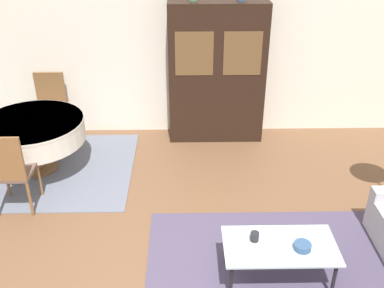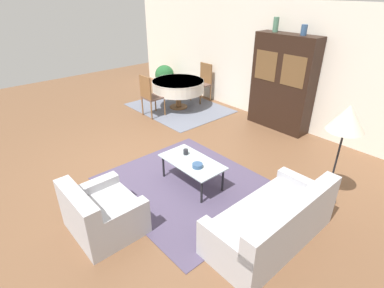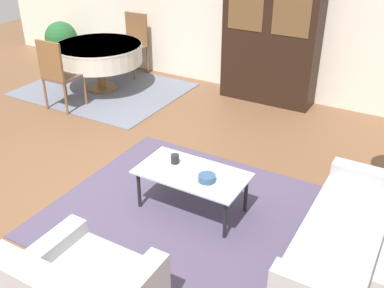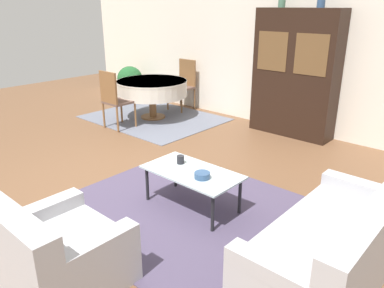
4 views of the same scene
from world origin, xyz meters
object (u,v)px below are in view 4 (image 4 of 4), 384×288
vase_short (321,1)px  dining_table (152,88)px  display_cabinet (295,74)px  coffee_table (192,175)px  cup (181,160)px  bowl (202,175)px  potted_plant (130,81)px  couch (335,247)px  armchair (58,253)px  dining_chair_far (184,82)px  dining_chair_near (114,97)px

vase_short → dining_table: bearing=-161.4°
display_cabinet → vase_short: vase_short is taller
coffee_table → vase_short: 3.52m
cup → bowl: 0.45m
display_cabinet → vase_short: size_ratio=10.28×
bowl → potted_plant: size_ratio=0.21×
couch → cup: 1.87m
coffee_table → cup: size_ratio=11.51×
bowl → armchair: bearing=-96.7°
display_cabinet → coffee_table: bearing=-82.2°
couch → dining_chair_far: 5.47m
dining_table → bowl: dining_table is taller
coffee_table → display_cabinet: size_ratio=0.52×
armchair → coffee_table: bearing=90.4°
display_cabinet → bowl: (0.61, -3.09, -0.57)m
display_cabinet → bowl: 3.20m
dining_chair_far → cup: bearing=132.4°
dining_chair_far → vase_short: size_ratio=5.13×
cup → vase_short: bearing=87.5°
coffee_table → dining_chair_far: bearing=134.1°
armchair → vase_short: (-0.12, 4.64, 1.90)m
dining_chair_far → vase_short: bearing=-179.3°
display_cabinet → dining_table: 2.70m
potted_plant → display_cabinet: bearing=4.3°
dining_chair_near → bowl: size_ratio=6.31×
coffee_table → dining_table: 3.58m
display_cabinet → potted_plant: bearing=-175.7°
armchair → dining_table: 4.72m
armchair → cup: size_ratio=10.02×
dining_chair_far → bowl: dining_chair_far is taller
cup → armchair: bearing=-81.6°
couch → display_cabinet: size_ratio=0.86×
armchair → dining_chair_far: bearing=122.4°
coffee_table → vase_short: bearing=92.0°
dining_chair_near → couch: bearing=-15.3°
armchair → potted_plant: bearing=135.3°
cup → bowl: size_ratio=0.57×
armchair → display_cabinet: size_ratio=0.45×
vase_short → armchair: bearing=-88.6°
dining_table → dining_chair_near: size_ratio=1.32×
display_cabinet → bowl: size_ratio=12.64×
couch → cup: bearing=86.0°
couch → bowl: 1.44m
dining_table → armchair: bearing=-51.7°
coffee_table → bowl: (0.19, -0.06, 0.07)m
coffee_table → cup: 0.26m
potted_plant → coffee_table: bearing=-32.0°
dining_table → vase_short: (2.80, 0.94, 1.58)m
cup → dining_table: bearing=142.9°
cup → vase_short: 3.41m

